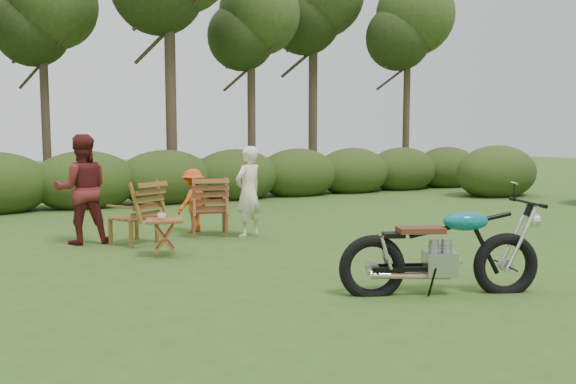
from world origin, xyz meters
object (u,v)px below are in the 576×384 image
lawn_chair_right (209,235)px  lawn_chair_left (134,244)px  cup (162,216)px  child (194,232)px  motorcycle (439,294)px  side_table (165,238)px  adult_b (84,243)px  adult_a (249,237)px

lawn_chair_right → lawn_chair_left: lawn_chair_right is taller
lawn_chair_left → cup: cup is taller
lawn_chair_left → child: 1.36m
lawn_chair_right → lawn_chair_left: bearing=24.3°
motorcycle → cup: bearing=146.3°
lawn_chair_right → cup: bearing=64.5°
side_table → adult_b: size_ratio=0.31×
cup → adult_a: adult_a is taller
lawn_chair_right → side_table: side_table is taller
motorcycle → side_table: (-2.04, 3.36, 0.27)m
adult_b → child: 1.93m
motorcycle → adult_b: size_ratio=1.19×
child → adult_a: bearing=95.1°
lawn_chair_left → cup: (0.10, -1.20, 0.59)m
side_table → adult_b: adult_b is taller
lawn_chair_right → adult_b: (-2.06, 0.26, 0.00)m
side_table → adult_a: (1.74, 0.87, -0.27)m
side_table → child: child is taller
lawn_chair_left → side_table: bearing=68.2°
lawn_chair_left → adult_a: size_ratio=0.65×
lawn_chair_left → lawn_chair_right: bearing=158.4°
cup → child: (1.12, 1.81, -0.59)m
side_table → cup: 0.32m
side_table → adult_b: (-0.85, 1.61, -0.27)m
lawn_chair_left → side_table: side_table is taller
motorcycle → cup: cup is taller
cup → lawn_chair_right: bearing=47.7°
lawn_chair_right → child: size_ratio=0.89×
lawn_chair_right → lawn_chair_left: 1.37m
motorcycle → lawn_chair_left: 5.03m
cup → adult_b: adult_b is taller
lawn_chair_right → cup: (-1.25, -1.37, 0.59)m
adult_a → child: (-0.67, 0.91, 0.00)m
adult_a → child: bearing=-75.8°
motorcycle → cup: 3.97m
side_table → lawn_chair_left: bearing=97.2°
motorcycle → side_table: size_ratio=3.88×
lawn_chair_right → child: (-0.14, 0.43, 0.00)m
motorcycle → lawn_chair_left: (-2.18, 4.53, 0.00)m
lawn_chair_left → cup: 1.34m
lawn_chair_right → cup: cup is taller
motorcycle → lawn_chair_right: motorcycle is taller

